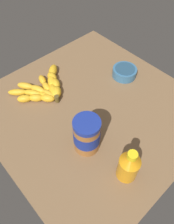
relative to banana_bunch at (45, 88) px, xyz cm
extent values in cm
cube|color=brown|center=(20.29, 8.41, -3.74)|extent=(80.52, 78.72, 4.19)
ellipsoid|color=gold|center=(5.44, 2.27, 0.23)|extent=(7.00, 6.58, 3.76)
ellipsoid|color=gold|center=(1.39, 4.69, 0.23)|extent=(6.96, 5.89, 3.76)
ellipsoid|color=gold|center=(-3.09, 6.18, 0.23)|extent=(6.60, 4.93, 3.76)
ellipsoid|color=gold|center=(4.17, 1.71, 0.16)|extent=(8.80, 6.39, 3.62)
ellipsoid|color=gold|center=(-1.43, 4.76, 0.16)|extent=(8.66, 7.55, 3.62)
ellipsoid|color=gold|center=(-6.24, 8.95, 0.16)|extent=(8.10, 8.36, 3.62)
ellipsoid|color=gold|center=(4.61, 0.27, -0.24)|extent=(6.32, 3.32, 2.81)
ellipsoid|color=gold|center=(-0.22, 0.95, -0.24)|extent=(6.53, 3.94, 2.81)
ellipsoid|color=gold|center=(-4.95, 2.16, -0.24)|extent=(6.67, 4.51, 2.81)
ellipsoid|color=gold|center=(4.15, -0.93, -0.12)|extent=(7.87, 4.43, 3.06)
ellipsoid|color=gold|center=(-1.49, -2.65, -0.12)|extent=(8.02, 5.69, 3.06)
ellipsoid|color=gold|center=(-6.68, -5.47, -0.12)|extent=(7.85, 6.71, 3.06)
ellipsoid|color=gold|center=(4.27, -2.12, -0.24)|extent=(8.50, 6.04, 2.82)
ellipsoid|color=gold|center=(-1.21, -5.48, -0.24)|extent=(8.13, 7.15, 2.82)
ellipsoid|color=gold|center=(-5.88, -9.89, -0.24)|extent=(7.41, 7.96, 2.82)
ellipsoid|color=gold|center=(5.60, -2.62, -0.04)|extent=(6.62, 6.34, 3.21)
ellipsoid|color=gold|center=(2.22, -5.98, -0.04)|extent=(6.35, 6.61, 3.21)
ellipsoid|color=gold|center=(-0.67, -9.78, -0.04)|extent=(5.97, 6.76, 3.21)
cylinder|color=brown|center=(8.53, -0.07, 0.15)|extent=(2.00, 2.00, 3.00)
cylinder|color=#9E602D|center=(32.14, -5.00, 4.69)|extent=(8.90, 8.90, 12.67)
cylinder|color=navy|center=(32.14, -5.00, 5.32)|extent=(9.08, 9.08, 5.70)
cylinder|color=navy|center=(32.14, -5.00, 11.88)|extent=(9.01, 9.01, 1.72)
cylinder|color=orange|center=(48.45, -2.58, 2.96)|extent=(6.62, 6.62, 9.21)
cone|color=orange|center=(48.45, -2.58, 8.94)|extent=(6.62, 6.62, 2.75)
cylinder|color=yellow|center=(48.45, -2.58, 11.33)|extent=(3.01, 3.01, 2.04)
cylinder|color=teal|center=(16.67, 32.37, 0.35)|extent=(10.89, 10.89, 3.99)
cylinder|color=navy|center=(16.67, 32.37, 0.75)|extent=(8.93, 8.93, 3.59)
camera|label=1|loc=(60.00, -30.40, 66.24)|focal=34.46mm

